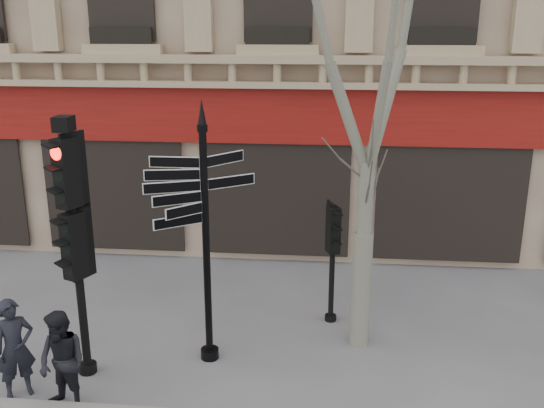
{
  "coord_description": "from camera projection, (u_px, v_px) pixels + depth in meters",
  "views": [
    {
      "loc": [
        1.2,
        -8.86,
        5.65
      ],
      "look_at": [
        0.28,
        0.6,
        2.77
      ],
      "focal_mm": 40.0,
      "sensor_mm": 36.0,
      "label": 1
    }
  ],
  "objects": [
    {
      "name": "ground",
      "position": [
        252.0,
        371.0,
        10.18
      ],
      "size": [
        80.0,
        80.0,
        0.0
      ],
      "primitive_type": "plane",
      "color": "#5D5D62",
      "rests_on": "ground"
    },
    {
      "name": "fingerpost",
      "position": [
        204.0,
        191.0,
        9.72
      ],
      "size": [
        2.51,
        2.51,
        4.51
      ],
      "rotation": [
        0.0,
        0.0,
        0.43
      ],
      "color": "black",
      "rests_on": "ground"
    },
    {
      "name": "traffic_signal_main",
      "position": [
        73.0,
        218.0,
        9.38
      ],
      "size": [
        0.57,
        0.5,
        4.31
      ],
      "rotation": [
        0.0,
        0.0,
        -0.41
      ],
      "color": "black",
      "rests_on": "ground"
    },
    {
      "name": "traffic_signal_secondary",
      "position": [
        333.0,
        242.0,
        11.46
      ],
      "size": [
        0.47,
        0.41,
        2.35
      ],
      "rotation": [
        0.0,
        0.0,
        0.37
      ],
      "color": "black",
      "rests_on": "ground"
    },
    {
      "name": "plane_tree",
      "position": [
        374.0,
        12.0,
        9.41
      ],
      "size": [
        3.11,
        3.11,
        8.25
      ],
      "color": "gray",
      "rests_on": "ground"
    },
    {
      "name": "pedestrian_a",
      "position": [
        15.0,
        349.0,
        9.32
      ],
      "size": [
        0.71,
        0.68,
        1.63
      ],
      "primitive_type": "imported",
      "rotation": [
        0.0,
        0.0,
        0.7
      ],
      "color": "black",
      "rests_on": "ground"
    },
    {
      "name": "pedestrian_b",
      "position": [
        62.0,
        363.0,
        8.96
      ],
      "size": [
        0.95,
        0.85,
        1.61
      ],
      "primitive_type": "imported",
      "rotation": [
        0.0,
        0.0,
        -0.38
      ],
      "color": "black",
      "rests_on": "ground"
    }
  ]
}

